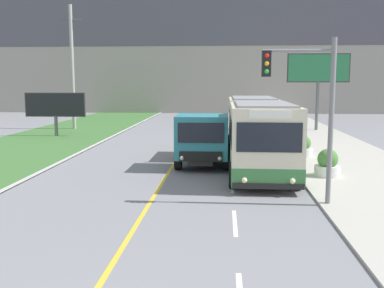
% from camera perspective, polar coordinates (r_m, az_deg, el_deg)
% --- Properties ---
extents(apartment_block_background, '(80.00, 8.04, 23.60)m').
position_cam_1_polar(apartment_block_background, '(60.53, 1.86, 15.41)').
color(apartment_block_background, gray).
rests_on(apartment_block_background, ground_plane).
extents(city_bus, '(2.69, 12.02, 3.12)m').
position_cam_1_polar(city_bus, '(21.43, 8.22, 1.50)').
color(city_bus, beige).
rests_on(city_bus, ground_plane).
extents(dump_truck, '(2.44, 6.20, 2.46)m').
position_cam_1_polar(dump_truck, '(21.16, 1.40, 0.59)').
color(dump_truck, black).
rests_on(dump_truck, ground_plane).
extents(car_distant, '(1.80, 4.30, 1.45)m').
position_cam_1_polar(car_distant, '(36.99, 6.31, 2.84)').
color(car_distant, black).
rests_on(car_distant, ground_plane).
extents(utility_pole_far, '(1.80, 0.28, 10.11)m').
position_cam_1_polar(utility_pole_far, '(38.63, -14.96, 9.40)').
color(utility_pole_far, '#9E9E99').
rests_on(utility_pole_far, ground_plane).
extents(traffic_light_mast, '(2.28, 0.32, 5.31)m').
position_cam_1_polar(traffic_light_mast, '(14.59, 14.71, 5.48)').
color(traffic_light_mast, slate).
rests_on(traffic_light_mast, ground_plane).
extents(billboard_large, '(4.88, 0.24, 6.15)m').
position_cam_1_polar(billboard_large, '(37.35, 15.75, 8.88)').
color(billboard_large, '#59595B').
rests_on(billboard_large, ground_plane).
extents(billboard_small, '(4.41, 0.24, 3.16)m').
position_cam_1_polar(billboard_small, '(33.92, -16.97, 4.67)').
color(billboard_small, '#59595B').
rests_on(billboard_small, ground_plane).
extents(planter_round_near, '(1.05, 1.05, 1.14)m').
position_cam_1_polar(planter_round_near, '(19.37, 16.83, -2.48)').
color(planter_round_near, silver).
rests_on(planter_round_near, sidewalk_right).
extents(planter_round_second, '(0.98, 0.98, 1.09)m').
position_cam_1_polar(planter_round_second, '(24.15, 13.93, -0.40)').
color(planter_round_second, silver).
rests_on(planter_round_second, sidewalk_right).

